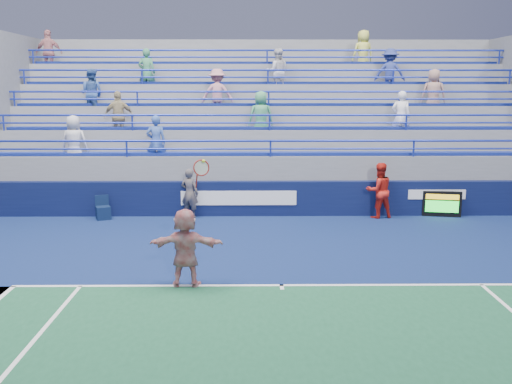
{
  "coord_description": "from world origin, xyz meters",
  "views": [
    {
      "loc": [
        -0.63,
        -11.08,
        4.01
      ],
      "look_at": [
        -0.5,
        2.5,
        1.5
      ],
      "focal_mm": 40.0,
      "sensor_mm": 36.0,
      "label": 1
    }
  ],
  "objects_px": {
    "line_judge": "(190,193)",
    "serve_speed_board": "(442,204)",
    "tennis_player": "(185,247)",
    "ball_girl": "(379,191)",
    "judge_chair": "(103,212)"
  },
  "relations": [
    {
      "from": "ball_girl",
      "to": "tennis_player",
      "type": "bearing_deg",
      "value": 36.9
    },
    {
      "from": "line_judge",
      "to": "serve_speed_board",
      "type": "bearing_deg",
      "value": -161.11
    },
    {
      "from": "serve_speed_board",
      "to": "tennis_player",
      "type": "height_order",
      "value": "tennis_player"
    },
    {
      "from": "ball_girl",
      "to": "line_judge",
      "type": "bearing_deg",
      "value": -13.06
    },
    {
      "from": "serve_speed_board",
      "to": "ball_girl",
      "type": "relative_size",
      "value": 0.68
    },
    {
      "from": "tennis_player",
      "to": "ball_girl",
      "type": "distance_m",
      "value": 8.08
    },
    {
      "from": "judge_chair",
      "to": "tennis_player",
      "type": "bearing_deg",
      "value": -61.84
    },
    {
      "from": "line_judge",
      "to": "ball_girl",
      "type": "height_order",
      "value": "ball_girl"
    },
    {
      "from": "serve_speed_board",
      "to": "line_judge",
      "type": "bearing_deg",
      "value": -179.8
    },
    {
      "from": "serve_speed_board",
      "to": "line_judge",
      "type": "relative_size",
      "value": 0.76
    },
    {
      "from": "tennis_player",
      "to": "ball_girl",
      "type": "height_order",
      "value": "tennis_player"
    },
    {
      "from": "judge_chair",
      "to": "tennis_player",
      "type": "height_order",
      "value": "tennis_player"
    },
    {
      "from": "tennis_player",
      "to": "ball_girl",
      "type": "relative_size",
      "value": 1.52
    },
    {
      "from": "tennis_player",
      "to": "line_judge",
      "type": "distance_m",
      "value": 6.22
    },
    {
      "from": "serve_speed_board",
      "to": "judge_chair",
      "type": "height_order",
      "value": "serve_speed_board"
    }
  ]
}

